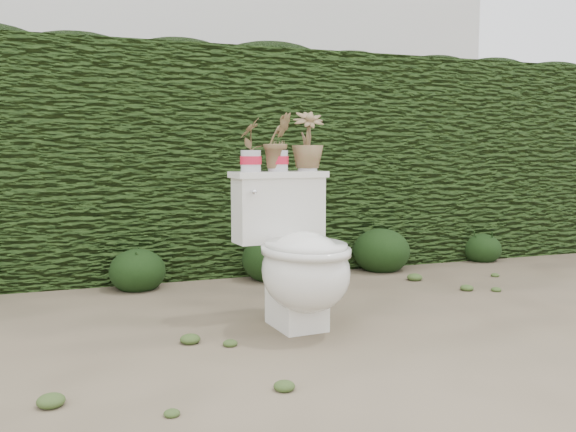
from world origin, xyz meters
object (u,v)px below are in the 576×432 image
object	(u,v)px
toilet	(298,258)
potted_plant_right	(308,142)
potted_plant_left	(251,146)
potted_plant_center	(278,143)

from	to	relation	value
toilet	potted_plant_right	distance (m)	0.64
toilet	potted_plant_left	world-z (taller)	potted_plant_left
potted_plant_center	potted_plant_right	size ratio (longest dim) A/B	0.96
potted_plant_center	potted_plant_right	distance (m)	0.17
potted_plant_left	potted_plant_right	distance (m)	0.32
potted_plant_center	potted_plant_left	bearing A→B (deg)	171.34
toilet	potted_plant_left	size ratio (longest dim) A/B	3.00
toilet	potted_plant_center	size ratio (longest dim) A/B	2.68
potted_plant_left	potted_plant_center	world-z (taller)	potted_plant_center
potted_plant_right	potted_plant_left	bearing A→B (deg)	-168.25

